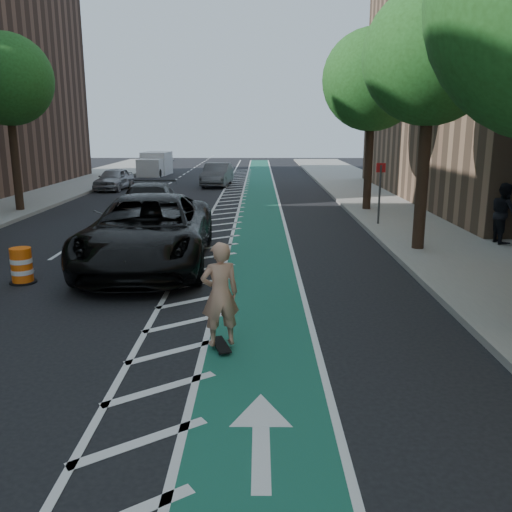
{
  "coord_description": "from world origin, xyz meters",
  "views": [
    {
      "loc": [
        2.97,
        -8.79,
        3.82
      ],
      "look_at": [
        2.91,
        2.58,
        1.1
      ],
      "focal_mm": 38.0,
      "sensor_mm": 36.0,
      "label": 1
    }
  ],
  "objects_px": {
    "skateboarder": "(220,294)",
    "suv_far": "(148,205)",
    "barrel_a": "(22,266)",
    "suv_near": "(148,231)"
  },
  "relations": [
    {
      "from": "suv_far",
      "to": "barrel_a",
      "type": "distance_m",
      "value": 8.42
    },
    {
      "from": "suv_near",
      "to": "skateboarder",
      "type": "bearing_deg",
      "value": -70.12
    },
    {
      "from": "barrel_a",
      "to": "suv_far",
      "type": "bearing_deg",
      "value": 79.6
    },
    {
      "from": "skateboarder",
      "to": "suv_near",
      "type": "distance_m",
      "value": 6.36
    },
    {
      "from": "suv_far",
      "to": "suv_near",
      "type": "bearing_deg",
      "value": -82.6
    },
    {
      "from": "suv_near",
      "to": "barrel_a",
      "type": "distance_m",
      "value": 3.38
    },
    {
      "from": "suv_far",
      "to": "skateboarder",
      "type": "bearing_deg",
      "value": -77.32
    },
    {
      "from": "skateboarder",
      "to": "barrel_a",
      "type": "relative_size",
      "value": 2.05
    },
    {
      "from": "suv_near",
      "to": "suv_far",
      "type": "relative_size",
      "value": 1.28
    },
    {
      "from": "skateboarder",
      "to": "suv_far",
      "type": "bearing_deg",
      "value": -90.47
    }
  ]
}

